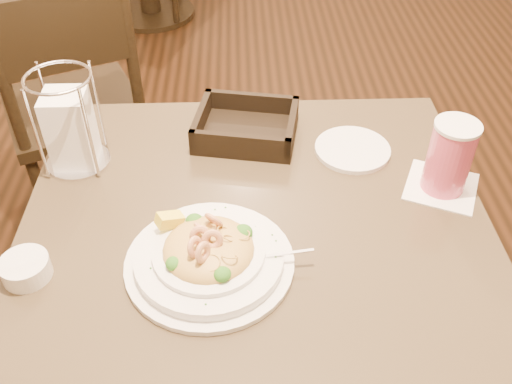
{
  "coord_description": "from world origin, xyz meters",
  "views": [
    {
      "loc": [
        -0.03,
        -0.75,
        1.5
      ],
      "look_at": [
        0.0,
        0.02,
        0.81
      ],
      "focal_mm": 40.0,
      "sensor_mm": 36.0,
      "label": 1
    }
  ],
  "objects_px": {
    "dining_chair_near": "(74,104)",
    "drink_glass": "(449,158)",
    "pasta_bowl": "(209,254)",
    "butter_ramekin": "(26,268)",
    "napkin_caddy": "(70,127)",
    "side_plate": "(352,149)",
    "main_table": "(256,307)",
    "bread_basket": "(246,128)"
  },
  "relations": [
    {
      "from": "side_plate",
      "to": "butter_ramekin",
      "type": "xyz_separation_m",
      "value": [
        -0.62,
        -0.33,
        0.01
      ]
    },
    {
      "from": "bread_basket",
      "to": "napkin_caddy",
      "type": "bearing_deg",
      "value": -167.02
    },
    {
      "from": "pasta_bowl",
      "to": "bread_basket",
      "type": "relative_size",
      "value": 1.33
    },
    {
      "from": "pasta_bowl",
      "to": "drink_glass",
      "type": "bearing_deg",
      "value": 22.42
    },
    {
      "from": "bread_basket",
      "to": "dining_chair_near",
      "type": "bearing_deg",
      "value": 136.23
    },
    {
      "from": "main_table",
      "to": "butter_ramekin",
      "type": "xyz_separation_m",
      "value": [
        -0.4,
        -0.09,
        0.25
      ]
    },
    {
      "from": "main_table",
      "to": "pasta_bowl",
      "type": "bearing_deg",
      "value": -136.59
    },
    {
      "from": "drink_glass",
      "to": "main_table",
      "type": "bearing_deg",
      "value": -163.68
    },
    {
      "from": "bread_basket",
      "to": "butter_ramekin",
      "type": "relative_size",
      "value": 2.95
    },
    {
      "from": "napkin_caddy",
      "to": "drink_glass",
      "type": "bearing_deg",
      "value": -8.22
    },
    {
      "from": "dining_chair_near",
      "to": "drink_glass",
      "type": "xyz_separation_m",
      "value": [
        0.94,
        -0.71,
        0.31
      ]
    },
    {
      "from": "main_table",
      "to": "butter_ramekin",
      "type": "height_order",
      "value": "butter_ramekin"
    },
    {
      "from": "dining_chair_near",
      "to": "side_plate",
      "type": "relative_size",
      "value": 5.62
    },
    {
      "from": "pasta_bowl",
      "to": "butter_ramekin",
      "type": "distance_m",
      "value": 0.31
    },
    {
      "from": "main_table",
      "to": "drink_glass",
      "type": "distance_m",
      "value": 0.5
    },
    {
      "from": "main_table",
      "to": "napkin_caddy",
      "type": "distance_m",
      "value": 0.54
    },
    {
      "from": "main_table",
      "to": "bread_basket",
      "type": "bearing_deg",
      "value": 92.33
    },
    {
      "from": "main_table",
      "to": "dining_chair_near",
      "type": "distance_m",
      "value": 1.0
    },
    {
      "from": "napkin_caddy",
      "to": "side_plate",
      "type": "bearing_deg",
      "value": 1.71
    },
    {
      "from": "dining_chair_near",
      "to": "side_plate",
      "type": "bearing_deg",
      "value": 119.04
    },
    {
      "from": "dining_chair_near",
      "to": "butter_ramekin",
      "type": "relative_size",
      "value": 10.99
    },
    {
      "from": "pasta_bowl",
      "to": "napkin_caddy",
      "type": "xyz_separation_m",
      "value": [
        -0.29,
        0.3,
        0.06
      ]
    },
    {
      "from": "bread_basket",
      "to": "side_plate",
      "type": "bearing_deg",
      "value": -15.77
    },
    {
      "from": "pasta_bowl",
      "to": "bread_basket",
      "type": "height_order",
      "value": "pasta_bowl"
    },
    {
      "from": "main_table",
      "to": "dining_chair_near",
      "type": "bearing_deg",
      "value": 123.98
    },
    {
      "from": "drink_glass",
      "to": "butter_ramekin",
      "type": "relative_size",
      "value": 2.14
    },
    {
      "from": "dining_chair_near",
      "to": "drink_glass",
      "type": "height_order",
      "value": "dining_chair_near"
    },
    {
      "from": "bread_basket",
      "to": "napkin_caddy",
      "type": "xyz_separation_m",
      "value": [
        -0.36,
        -0.08,
        0.07
      ]
    },
    {
      "from": "side_plate",
      "to": "pasta_bowl",
      "type": "bearing_deg",
      "value": -133.7
    },
    {
      "from": "napkin_caddy",
      "to": "butter_ramekin",
      "type": "height_order",
      "value": "napkin_caddy"
    },
    {
      "from": "side_plate",
      "to": "main_table",
      "type": "bearing_deg",
      "value": -132.66
    },
    {
      "from": "pasta_bowl",
      "to": "butter_ramekin",
      "type": "bearing_deg",
      "value": -177.51
    },
    {
      "from": "pasta_bowl",
      "to": "bread_basket",
      "type": "distance_m",
      "value": 0.39
    },
    {
      "from": "main_table",
      "to": "dining_chair_near",
      "type": "relative_size",
      "value": 0.97
    },
    {
      "from": "main_table",
      "to": "napkin_caddy",
      "type": "relative_size",
      "value": 4.23
    },
    {
      "from": "dining_chair_near",
      "to": "pasta_bowl",
      "type": "distance_m",
      "value": 1.06
    },
    {
      "from": "dining_chair_near",
      "to": "butter_ramekin",
      "type": "height_order",
      "value": "dining_chair_near"
    },
    {
      "from": "main_table",
      "to": "bread_basket",
      "type": "xyz_separation_m",
      "value": [
        -0.01,
        0.3,
        0.25
      ]
    },
    {
      "from": "pasta_bowl",
      "to": "side_plate",
      "type": "bearing_deg",
      "value": 46.3
    },
    {
      "from": "dining_chair_near",
      "to": "napkin_caddy",
      "type": "distance_m",
      "value": 0.71
    },
    {
      "from": "dining_chair_near",
      "to": "napkin_caddy",
      "type": "height_order",
      "value": "napkin_caddy"
    },
    {
      "from": "dining_chair_near",
      "to": "butter_ramekin",
      "type": "distance_m",
      "value": 0.97
    }
  ]
}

